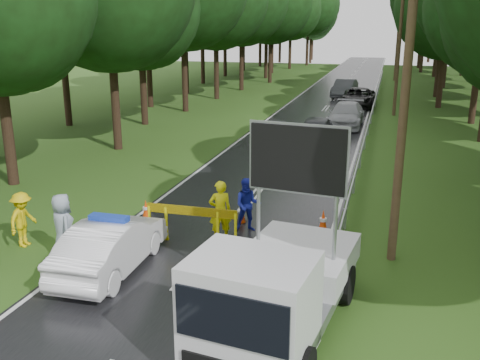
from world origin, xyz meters
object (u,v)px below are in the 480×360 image
(police_sedan, at_px, (111,246))
(officer, at_px, (220,211))
(queue_car_fourth, at_px, (345,88))
(work_truck, at_px, (274,287))
(civilian, at_px, (248,205))
(queue_car_first, at_px, (315,132))
(queue_car_second, at_px, (346,115))
(queue_car_third, at_px, (358,98))
(barrier, at_px, (192,216))

(police_sedan, distance_m, officer, 3.58)
(officer, height_order, queue_car_fourth, officer)
(work_truck, bearing_deg, civilian, 117.30)
(queue_car_first, xyz_separation_m, queue_car_fourth, (-0.23, 21.06, 0.03))
(police_sedan, bearing_deg, queue_car_second, -102.18)
(civilian, distance_m, queue_car_third, 28.34)
(officer, bearing_deg, queue_car_second, -124.69)
(civilian, relative_size, queue_car_second, 0.33)
(barrier, distance_m, queue_car_first, 14.79)
(queue_car_second, distance_m, queue_car_fourth, 14.79)
(work_truck, relative_size, queue_car_second, 1.08)
(work_truck, height_order, queue_car_second, work_truck)
(queue_car_first, xyz_separation_m, queue_car_third, (1.34, 15.06, -0.01))
(barrier, distance_m, queue_car_third, 29.91)
(officer, bearing_deg, queue_car_fourth, -120.07)
(queue_car_first, bearing_deg, queue_car_third, 83.39)
(queue_car_fourth, bearing_deg, work_truck, -81.41)
(queue_car_second, relative_size, queue_car_third, 0.95)
(barrier, xyz_separation_m, queue_car_third, (3.06, 29.75, -0.13))
(police_sedan, relative_size, queue_car_second, 0.84)
(officer, relative_size, queue_car_second, 0.36)
(work_truck, distance_m, queue_car_first, 19.11)
(barrier, bearing_deg, officer, 30.46)
(police_sedan, xyz_separation_m, queue_car_third, (4.48, 32.11, 0.04))
(queue_car_third, bearing_deg, queue_car_second, -90.69)
(police_sedan, bearing_deg, queue_car_fourth, -96.19)
(police_sedan, relative_size, queue_car_third, 0.80)
(queue_car_third, bearing_deg, officer, -93.80)
(police_sedan, relative_size, barrier, 1.54)
(civilian, relative_size, queue_car_third, 0.32)
(barrier, bearing_deg, queue_car_fourth, 86.82)
(barrier, relative_size, queue_car_first, 0.63)
(queue_car_fourth, bearing_deg, barrier, -86.63)
(work_truck, bearing_deg, police_sedan, 165.31)
(work_truck, distance_m, barrier, 5.57)
(barrier, xyz_separation_m, queue_car_first, (1.72, 14.68, -0.12))
(queue_car_first, bearing_deg, barrier, -98.22)
(queue_car_first, distance_m, queue_car_third, 15.12)
(police_sedan, height_order, civilian, civilian)
(civilian, xyz_separation_m, queue_car_fourth, (0.11, 34.29, -0.08))
(queue_car_second, height_order, queue_car_fourth, queue_car_fourth)
(queue_car_fourth, bearing_deg, police_sedan, -88.62)
(queue_car_second, bearing_deg, barrier, -96.45)
(queue_car_first, bearing_deg, queue_car_fourth, 89.10)
(queue_car_first, xyz_separation_m, queue_car_second, (1.13, 6.34, -0.01))
(police_sedan, xyz_separation_m, work_truck, (4.91, -1.99, 0.46))
(civilian, xyz_separation_m, queue_car_second, (1.48, 19.56, -0.11))
(police_sedan, bearing_deg, barrier, -122.99)
(work_truck, xyz_separation_m, queue_car_third, (-0.42, 34.09, -0.41))
(queue_car_second, distance_m, queue_car_third, 8.73)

